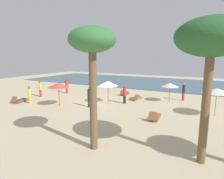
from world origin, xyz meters
The scene contains 18 objects.
ground_plane centered at (0.00, 0.00, 0.00)m, with size 60.00×60.00×0.00m, color beige.
ocean_water centered at (0.00, 17.00, 0.03)m, with size 48.00×16.00×0.06m, color #3D6075.
umbrella_0 centered at (0.39, 0.31, 2.01)m, with size 2.04×2.04×2.26m.
umbrella_1 centered at (5.88, 3.65, 1.81)m, with size 1.80×1.80×2.02m.
umbrella_2 centered at (-3.20, -2.94, 2.03)m, with size 1.99×1.99×2.25m.
umbrella_3 centered at (10.06, 0.44, 2.07)m, with size 2.28×2.28×2.27m.
lounger_0 centered at (2.46, 2.92, 0.17)m, with size 1.17×1.80×0.67m.
lounger_1 centered at (6.02, -2.53, 0.17)m, with size 0.65×1.69×0.72m.
lounger_2 centered at (0.31, 4.78, 0.18)m, with size 0.69×1.73×0.68m.
lounger_3 centered at (-7.87, -3.71, 0.18)m, with size 0.90×1.77×0.69m.
person_0 centered at (-8.17, -0.76, 0.98)m, with size 0.33×0.33×1.92m.
person_1 centered at (2.00, 0.85, 0.96)m, with size 0.37×0.37×1.88m.
person_2 centered at (7.12, 4.92, 0.99)m, with size 0.40×0.40×1.91m.
person_3 centered at (-6.51, -3.60, 0.90)m, with size 0.43×0.43×1.76m.
person_4 centered at (-0.43, -1.92, 1.00)m, with size 0.32×0.32×1.92m.
person_5 centered at (-6.84, 2.36, 0.97)m, with size 0.47×0.47×1.92m.
palm_0 centered at (9.39, -7.37, 5.39)m, with size 2.98×2.98×6.34m.
palm_2 centered at (4.38, -8.51, 5.23)m, with size 2.28×2.28×6.15m.
Camera 1 is at (9.42, -16.15, 4.75)m, focal length 30.03 mm.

